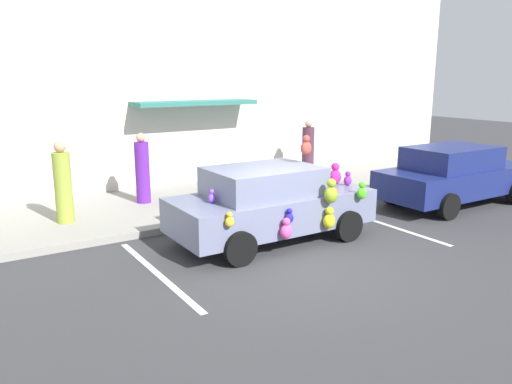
% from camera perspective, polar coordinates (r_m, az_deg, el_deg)
% --- Properties ---
extents(ground_plane, '(60.00, 60.00, 0.00)m').
position_cam_1_polar(ground_plane, '(9.20, 5.12, -8.20)').
color(ground_plane, '#38383A').
extents(sidewalk, '(24.00, 4.00, 0.15)m').
position_cam_1_polar(sidewalk, '(13.30, -8.06, -1.22)').
color(sidewalk, gray).
rests_on(sidewalk, ground).
extents(storefront_building, '(24.00, 1.25, 6.40)m').
position_cam_1_polar(storefront_building, '(14.88, -11.91, 12.27)').
color(storefront_building, beige).
rests_on(storefront_building, ground).
extents(parking_stripe_front, '(0.12, 3.60, 0.01)m').
position_cam_1_polar(parking_stripe_front, '(11.93, 14.32, -3.54)').
color(parking_stripe_front, silver).
rests_on(parking_stripe_front, ground).
extents(parking_stripe_rear, '(0.12, 3.60, 0.01)m').
position_cam_1_polar(parking_stripe_rear, '(8.95, -11.08, -9.00)').
color(parking_stripe_rear, silver).
rests_on(parking_stripe_rear, ground).
extents(plush_covered_car, '(4.15, 2.10, 2.13)m').
position_cam_1_polar(plush_covered_car, '(10.25, 1.67, -1.24)').
color(plush_covered_car, slate).
rests_on(plush_covered_car, ground).
extents(parked_sedan_behind, '(4.45, 1.95, 1.54)m').
position_cam_1_polar(parked_sedan_behind, '(14.13, 21.48, 1.81)').
color(parked_sedan_behind, navy).
rests_on(parked_sedan_behind, ground).
extents(teddy_bear_on_sidewalk, '(0.32, 0.27, 0.62)m').
position_cam_1_polar(teddy_bear_on_sidewalk, '(12.84, 0.92, 0.05)').
color(teddy_bear_on_sidewalk, pink).
rests_on(teddy_bear_on_sidewalk, sidewalk).
extents(pedestrian_near_shopfront, '(0.38, 0.38, 1.81)m').
position_cam_1_polar(pedestrian_near_shopfront, '(16.11, 5.89, 4.63)').
color(pedestrian_near_shopfront, '#4B293B').
rests_on(pedestrian_near_shopfront, sidewalk).
extents(pedestrian_walking_past, '(0.36, 0.36, 1.78)m').
position_cam_1_polar(pedestrian_walking_past, '(13.07, -12.70, 2.37)').
color(pedestrian_walking_past, '#5F219C').
rests_on(pedestrian_walking_past, sidewalk).
extents(pedestrian_by_lamp, '(0.37, 0.37, 1.81)m').
position_cam_1_polar(pedestrian_by_lamp, '(11.78, -20.94, 0.76)').
color(pedestrian_by_lamp, '#93A539').
rests_on(pedestrian_by_lamp, sidewalk).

